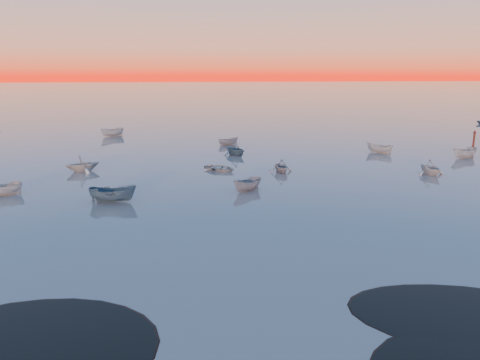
{
  "coord_description": "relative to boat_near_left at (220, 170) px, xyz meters",
  "views": [
    {
      "loc": [
        -7.2,
        -17.48,
        11.73
      ],
      "look_at": [
        -2.14,
        28.0,
        0.76
      ],
      "focal_mm": 35.0,
      "sensor_mm": 36.0,
      "label": 1
    }
  ],
  "objects": [
    {
      "name": "ground",
      "position": [
        3.62,
        63.71,
        0.0
      ],
      "size": [
        600.0,
        600.0,
        0.0
      ],
      "primitive_type": "plane",
      "color": "#70635D",
      "rests_on": "ground"
    },
    {
      "name": "mud_lobes",
      "position": [
        3.62,
        -37.29,
        0.01
      ],
      "size": [
        140.0,
        6.0,
        0.07
      ],
      "primitive_type": null,
      "color": "black",
      "rests_on": "ground"
    },
    {
      "name": "moored_fleet",
      "position": [
        3.62,
        16.71,
        0.0
      ],
      "size": [
        124.0,
        58.0,
        1.2
      ],
      "primitive_type": null,
      "color": "silver",
      "rests_on": "ground"
    },
    {
      "name": "boat_near_left",
      "position": [
        0.0,
        0.0,
        0.0
      ],
      "size": [
        3.8,
        4.11,
        0.99
      ],
      "primitive_type": "imported",
      "rotation": [
        0.0,
        0.0,
        0.88
      ],
      "color": "silver",
      "rests_on": "ground"
    },
    {
      "name": "boat_near_center",
      "position": [
        -10.48,
        -12.29,
        0.0
      ],
      "size": [
        2.18,
        4.45,
        1.49
      ],
      "primitive_type": "imported",
      "rotation": [
        0.0,
        0.0,
        1.49
      ],
      "color": "#37566A",
      "rests_on": "ground"
    },
    {
      "name": "boat_near_right",
      "position": [
        7.01,
        -1.75,
        0.0
      ],
      "size": [
        3.57,
        2.06,
        1.18
      ],
      "primitive_type": "imported",
      "rotation": [
        0.0,
        0.0,
        3.31
      ],
      "color": "slate",
      "rests_on": "ground"
    },
    {
      "name": "channel_marker",
      "position": [
        38.82,
        11.17,
        1.14
      ],
      "size": [
        0.81,
        0.81,
        2.88
      ],
      "color": "#4A170F",
      "rests_on": "ground"
    }
  ]
}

